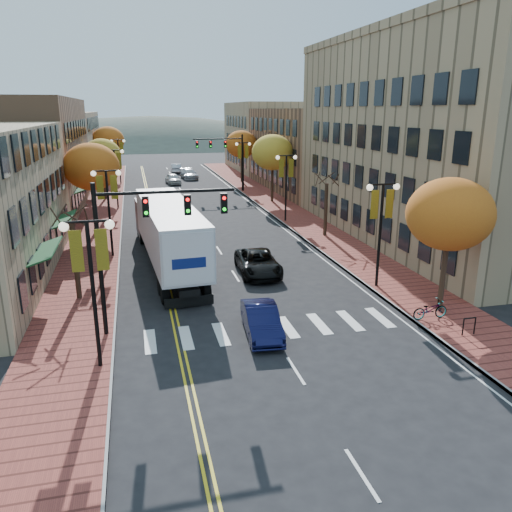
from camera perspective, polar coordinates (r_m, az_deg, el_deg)
ground at (r=21.97m, az=2.91°, el=-10.48°), size 200.00×200.00×0.00m
sidewalk_left at (r=52.29m, az=-17.14°, el=4.84°), size 4.00×85.00×0.15m
sidewalk_right at (r=54.21m, az=2.26°, el=5.95°), size 4.00×85.00×0.15m
building_left_mid at (r=56.07m, az=-25.74°, el=10.32°), size 12.00×24.00×11.00m
building_left_far at (r=80.70m, az=-22.21°, el=11.58°), size 12.00×26.00×9.50m
building_right_near at (r=42.41m, az=21.60°, el=12.03°), size 15.00×28.00×15.00m
building_right_mid at (r=65.57m, az=8.16°, el=11.97°), size 15.00×24.00×10.00m
building_right_far at (r=86.32m, az=2.65°, el=13.48°), size 15.00×20.00×11.00m
tree_left_a at (r=28.02m, az=-19.92°, el=-0.49°), size 0.28×0.28×4.20m
tree_left_b at (r=43.10m, az=-18.30°, el=9.65°), size 4.48×4.48×7.21m
tree_left_c at (r=59.04m, az=-17.20°, el=10.99°), size 4.16×4.16×6.69m
tree_left_d at (r=76.93m, az=-16.56°, el=12.56°), size 4.61×4.61×7.42m
tree_right_a at (r=25.89m, az=21.27°, el=4.45°), size 4.16×4.16×6.69m
tree_right_b at (r=40.32m, az=7.98°, el=5.29°), size 0.28×0.28×4.20m
tree_right_c at (r=54.94m, az=1.89°, el=11.75°), size 4.48×4.48×7.21m
tree_right_d at (r=70.45m, az=-1.68°, el=12.66°), size 4.35×4.35×7.00m
lamp_left_a at (r=19.66m, az=-18.36°, el=-1.11°), size 1.96×0.36×6.05m
lamp_left_b at (r=35.24m, az=-16.57°, el=6.55°), size 1.96×0.36×6.05m
lamp_left_c at (r=53.07m, az=-15.81°, el=9.73°), size 1.96×0.36×6.05m
lamp_left_d at (r=70.99m, az=-15.43°, el=11.31°), size 1.96×0.36×6.05m
lamp_right_a at (r=28.61m, az=14.12°, el=4.57°), size 1.96×0.36×6.05m
lamp_right_b at (r=45.09m, az=3.46°, el=9.22°), size 1.96×0.36×6.05m
lamp_right_c at (r=62.42m, az=-1.48°, el=11.25°), size 1.96×0.36×6.05m
traffic_mast_near at (r=22.31m, az=-12.80°, el=3.04°), size 6.10×0.35×7.00m
traffic_mast_far at (r=61.96m, az=-3.35°, el=11.78°), size 6.10×0.34×7.00m
semi_truck at (r=33.08m, az=-10.22°, el=3.19°), size 3.85×17.26×4.28m
navy_sedan at (r=22.88m, az=0.63°, el=-7.40°), size 1.81×4.30×1.38m
black_suv at (r=31.15m, az=0.23°, el=-0.76°), size 2.65×5.30×1.44m
car_far_white at (r=70.49m, az=-9.48°, el=8.71°), size 2.16×4.38×1.44m
car_far_silver at (r=75.21m, az=-7.66°, el=9.27°), size 2.47×5.16×1.45m
car_far_oncoming at (r=83.05m, az=-9.11°, el=9.88°), size 1.76×4.52×1.47m
bicycle at (r=25.68m, az=19.27°, el=-5.79°), size 1.83×0.67×0.96m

